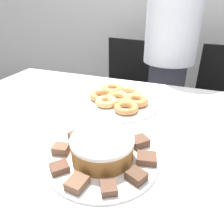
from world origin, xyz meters
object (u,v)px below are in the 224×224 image
Objects in this scene: office_chair_left at (121,95)px; plate_donuts at (118,102)px; person_standing at (170,54)px; plate_cake at (103,158)px; office_chair_right at (219,109)px; frosted_cake at (102,148)px.

office_chair_left reaches higher than plate_donuts.
office_chair_left is (-0.40, 0.18, -0.44)m from person_standing.
plate_cake and plate_donuts have the same top height.
person_standing is at bearing -155.82° from office_chair_right.
office_chair_right is 1.04m from plate_donuts.
office_chair_left and office_chair_right have the same top height.
office_chair_right is at bearing 23.55° from person_standing.
plate_donuts is 2.04× the size of frosted_cake.
plate_cake is (-0.48, -1.22, 0.33)m from office_chair_right.
frosted_cake is (-0.48, -1.22, 0.37)m from office_chair_right.
plate_donuts is (-0.57, -0.81, 0.33)m from office_chair_right.
plate_donuts is (0.25, -0.81, 0.33)m from office_chair_left.
person_standing reaches higher than plate_donuts.
plate_donuts is at bearing -63.76° from office_chair_left.
frosted_cake is (0.33, -1.22, 0.37)m from office_chair_left.
plate_cake is 0.04m from frosted_cake.
person_standing is at bearing 86.35° from frosted_cake.
office_chair_left is 0.91m from plate_donuts.
office_chair_left reaches higher than plate_cake.
office_chair_right is at bearing 9.39° from office_chair_left.
office_chair_right is at bearing 68.65° from frosted_cake.
plate_cake is 0.42m from plate_donuts.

